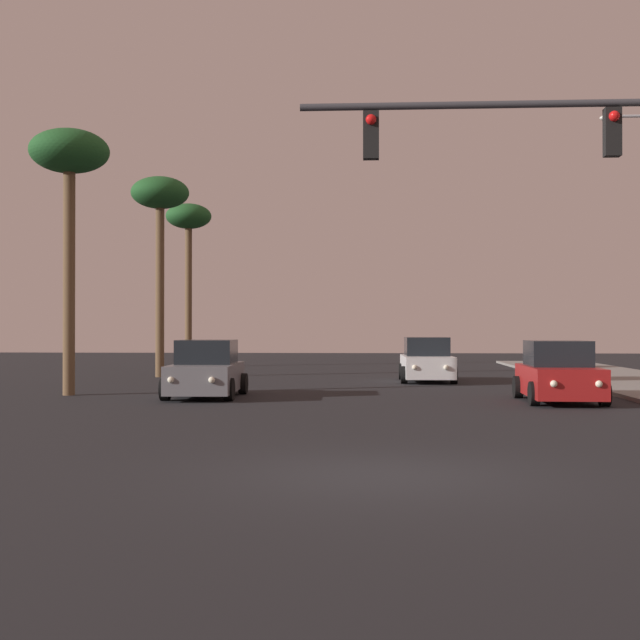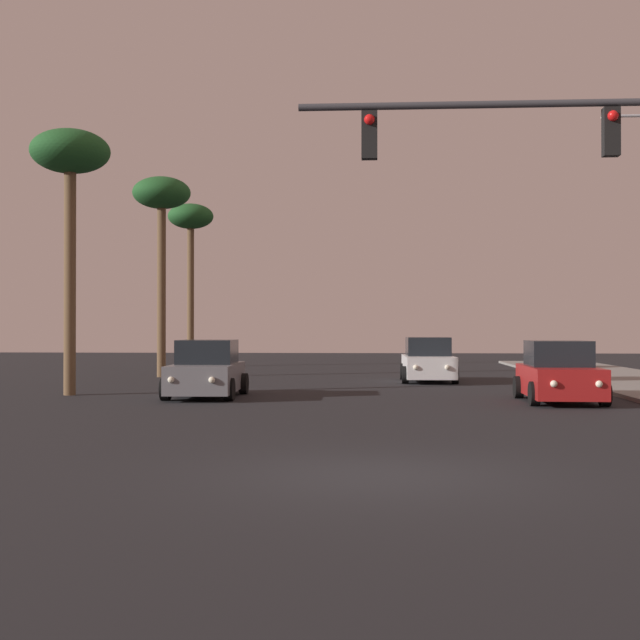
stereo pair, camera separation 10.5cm
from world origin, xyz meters
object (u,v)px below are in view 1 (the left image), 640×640
object	(u,v)px
car_grey	(206,371)
palm_tree_near	(69,165)
traffic_light_mast	(636,178)
palm_tree_far	(189,225)
palm_tree_mid	(160,203)
car_white	(427,361)
car_red	(558,374)

from	to	relation	value
car_grey	palm_tree_near	xyz separation A→B (m)	(-4.28, 0.48, 6.21)
traffic_light_mast	palm_tree_far	xyz separation A→B (m)	(-14.63, 29.54, 2.64)
palm_tree_far	palm_tree_mid	world-z (taller)	palm_tree_far
car_grey	car_white	xyz separation A→B (m)	(6.92, 8.04, 0.00)
palm_tree_near	palm_tree_mid	size ratio (longest dim) A/B	0.97
palm_tree_far	palm_tree_near	distance (m)	20.01
car_white	traffic_light_mast	xyz separation A→B (m)	(2.87, -17.10, 4.05)
palm_tree_far	palm_tree_near	xyz separation A→B (m)	(0.56, -20.00, -0.49)
palm_tree_far	palm_tree_mid	distance (m)	10.04
car_white	palm_tree_far	xyz separation A→B (m)	(-11.76, 12.44, 6.70)
palm_tree_far	car_grey	bearing A→B (deg)	-76.70
car_white	palm_tree_mid	distance (m)	12.85
car_red	palm_tree_far	bearing A→B (deg)	-54.22
palm_tree_far	palm_tree_near	bearing A→B (deg)	-88.40
car_grey	palm_tree_far	xyz separation A→B (m)	(-4.84, 20.48, 6.70)
car_red	traffic_light_mast	bearing A→B (deg)	89.90
car_white	palm_tree_near	world-z (taller)	palm_tree_near
traffic_light_mast	palm_tree_far	bearing A→B (deg)	116.34
car_red	palm_tree_near	xyz separation A→B (m)	(-14.26, 1.57, 6.21)
car_red	palm_tree_mid	world-z (taller)	palm_tree_mid
traffic_light_mast	car_white	bearing A→B (deg)	99.52
car_white	traffic_light_mast	distance (m)	17.81
palm_tree_far	palm_tree_mid	xyz separation A→B (m)	(0.91, -10.00, -0.26)
car_red	palm_tree_mid	size ratio (longest dim) A/B	0.52
palm_tree_mid	car_grey	bearing A→B (deg)	-69.42
car_red	car_white	distance (m)	9.63
car_grey	palm_tree_far	bearing A→B (deg)	-78.86
car_grey	palm_tree_near	world-z (taller)	palm_tree_near
palm_tree_near	palm_tree_far	bearing A→B (deg)	91.60
car_grey	palm_tree_far	size ratio (longest dim) A/B	0.51
car_grey	traffic_light_mast	bearing A→B (deg)	135.03
palm_tree_near	palm_tree_mid	xyz separation A→B (m)	(0.35, 10.00, 0.23)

